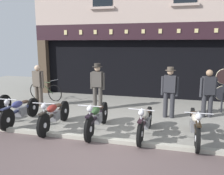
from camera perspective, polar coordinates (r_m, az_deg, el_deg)
The scene contains 15 objects.
ground at distance 5.21m, azimuth -6.22°, elevation -17.81°, with size 21.59×22.00×0.18m.
shop_facade at distance 12.40m, azimuth 7.02°, elevation 7.14°, with size 9.89×4.42×6.23m.
motorcycle_left at distance 7.78m, azimuth -21.42°, elevation -5.12°, with size 0.62×1.99×0.91m.
motorcycle_center_left at distance 7.02m, azimuth -13.84°, elevation -6.33°, with size 0.62×2.02×0.92m.
motorcycle_center at distance 6.57m, azimuth -3.64°, elevation -7.15°, with size 0.62×2.11×0.93m.
motorcycle_center_right at distance 6.31m, azimuth 8.06°, elevation -8.12°, with size 0.62×1.97×0.91m.
motorcycle_right at distance 6.35m, azimuth 19.54°, elevation -8.44°, with size 0.62×2.09×0.92m.
salesman_left at distance 9.53m, azimuth -17.53°, elevation 0.85°, with size 0.55×0.30×1.63m.
shopkeeper_center at distance 8.67m, azimuth -3.55°, elevation 0.90°, with size 0.56×0.37×1.73m.
salesman_right at distance 7.91m, azimuth 13.84°, elevation -0.57°, with size 0.56×0.34×1.70m.
assistant_far_right at distance 8.36m, azimuth 22.36°, elevation -0.85°, with size 0.55×0.31×1.61m.
tyre_sign_pole at distance 9.11m, azimuth 25.50°, elevation 0.43°, with size 0.54×0.06×1.71m.
advert_board_near at distance 11.22m, azimuth -3.04°, elevation 6.11°, with size 0.80×0.03×1.11m.
advert_board_far at distance 11.67m, azimuth -9.00°, elevation 6.01°, with size 0.75×0.03×1.05m.
leaning_bicycle at distance 10.66m, azimuth -15.96°, elevation -0.88°, with size 1.76×0.55×0.95m.
Camera 1 is at (1.68, -5.25, 2.44)m, focal length 37.53 mm.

